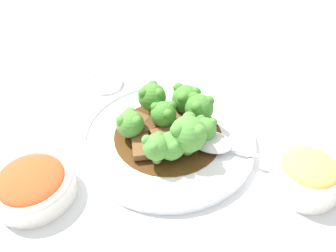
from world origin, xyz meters
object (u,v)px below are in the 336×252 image
object	(u,v)px
beef_strip_4	(134,120)
broccoli_floret_0	(163,114)
beef_strip_0	(147,128)
beef_strip_2	(172,116)
side_bowl_appetizer	(307,174)
broccoli_floret_1	(188,134)
beef_strip_3	(141,145)
broccoli_floret_8	(199,108)
beef_strip_1	(172,136)
broccoli_floret_2	(186,98)
broccoli_floret_4	(130,123)
sauce_dish	(105,82)
broccoli_floret_7	(152,97)
broccoli_floret_6	(171,145)
broccoli_floret_5	(205,127)
broccoli_floret_3	(155,147)
side_bowl_kimchi	(33,184)
main_plate	(168,137)
serving_spoon	(221,145)

from	to	relation	value
beef_strip_4	broccoli_floret_0	xyz separation A→B (m)	(-0.05, -0.00, 0.02)
beef_strip_0	beef_strip_2	xyz separation A→B (m)	(-0.03, -0.04, -0.00)
broccoli_floret_0	side_bowl_appetizer	size ratio (longest dim) A/B	0.50
beef_strip_0	broccoli_floret_1	world-z (taller)	broccoli_floret_1
broccoli_floret_0	beef_strip_3	bearing A→B (deg)	69.14
beef_strip_0	broccoli_floret_8	distance (m)	0.09
broccoli_floret_8	side_bowl_appetizer	distance (m)	0.19
beef_strip_1	broccoli_floret_1	xyz separation A→B (m)	(-0.03, 0.02, 0.03)
broccoli_floret_2	beef_strip_0	bearing A→B (deg)	50.87
broccoli_floret_4	broccoli_floret_2	bearing A→B (deg)	-133.01
sauce_dish	broccoli_floret_1	bearing A→B (deg)	142.98
beef_strip_0	sauce_dish	size ratio (longest dim) A/B	0.89
beef_strip_1	broccoli_floret_7	size ratio (longest dim) A/B	1.27
broccoli_floret_0	broccoli_floret_6	size ratio (longest dim) A/B	1.08
broccoli_floret_0	broccoli_floret_5	xyz separation A→B (m)	(-0.07, 0.01, -0.01)
beef_strip_3	beef_strip_4	size ratio (longest dim) A/B	1.10
broccoli_floret_3	side_bowl_kimchi	world-z (taller)	broccoli_floret_3
broccoli_floret_5	broccoli_floret_6	world-z (taller)	broccoli_floret_6
main_plate	broccoli_floret_8	xyz separation A→B (m)	(-0.04, -0.04, 0.04)
beef_strip_1	broccoli_floret_8	distance (m)	0.06
beef_strip_0	broccoli_floret_6	xyz separation A→B (m)	(-0.05, 0.05, 0.02)
broccoli_floret_8	side_bowl_appetizer	world-z (taller)	broccoli_floret_8
beef_strip_3	sauce_dish	world-z (taller)	beef_strip_3
broccoli_floret_1	broccoli_floret_4	size ratio (longest dim) A/B	1.38
beef_strip_4	broccoli_floret_3	xyz separation A→B (m)	(-0.06, 0.07, 0.02)
broccoli_floret_0	broccoli_floret_6	xyz separation A→B (m)	(-0.03, 0.06, -0.00)
beef_strip_2	broccoli_floret_4	xyz separation A→B (m)	(0.05, 0.06, 0.02)
broccoli_floret_2	broccoli_floret_7	world-z (taller)	broccoli_floret_7
broccoli_floret_1	sauce_dish	size ratio (longest dim) A/B	0.93
beef_strip_2	broccoli_floret_5	xyz separation A→B (m)	(-0.06, 0.03, 0.02)
broccoli_floret_1	serving_spoon	world-z (taller)	broccoli_floret_1
beef_strip_0	broccoli_floret_7	size ratio (longest dim) A/B	1.07
beef_strip_4	broccoli_floret_1	xyz separation A→B (m)	(-0.10, 0.04, 0.03)
main_plate	broccoli_floret_5	xyz separation A→B (m)	(-0.06, -0.00, 0.03)
beef_strip_1	broccoli_floret_2	world-z (taller)	broccoli_floret_2
broccoli_floret_6	sauce_dish	xyz separation A→B (m)	(0.18, -0.17, -0.04)
broccoli_floret_6	serving_spoon	xyz separation A→B (m)	(-0.07, -0.04, -0.02)
beef_strip_1	side_bowl_appetizer	bearing A→B (deg)	173.11
beef_strip_1	side_bowl_kimchi	world-z (taller)	side_bowl_kimchi
beef_strip_0	broccoli_floret_1	size ratio (longest dim) A/B	0.95
broccoli_floret_0	broccoli_floret_1	xyz separation A→B (m)	(-0.05, 0.04, 0.01)
beef_strip_3	broccoli_floret_8	world-z (taller)	broccoli_floret_8
broccoli_floret_1	broccoli_floret_7	size ratio (longest dim) A/B	1.13
beef_strip_3	broccoli_floret_5	world-z (taller)	broccoli_floret_5
serving_spoon	beef_strip_1	bearing A→B (deg)	1.68
broccoli_floret_2	sauce_dish	distance (m)	0.20
broccoli_floret_0	broccoli_floret_7	xyz separation A→B (m)	(0.03, -0.03, 0.00)
beef_strip_2	side_bowl_appetizer	distance (m)	0.23
beef_strip_1	beef_strip_3	size ratio (longest dim) A/B	1.21
broccoli_floret_8	serving_spoon	size ratio (longest dim) A/B	0.24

